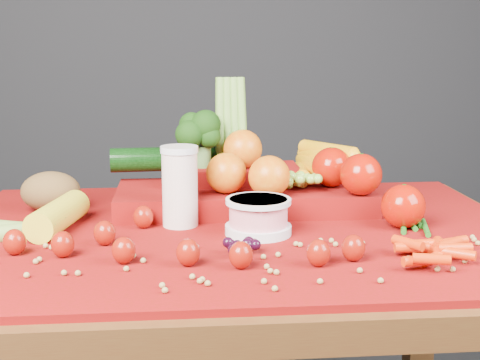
{
  "coord_description": "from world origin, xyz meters",
  "views": [
    {
      "loc": [
        -0.11,
        -1.19,
        1.1
      ],
      "look_at": [
        0.0,
        0.02,
        0.85
      ],
      "focal_mm": 50.0,
      "sensor_mm": 36.0,
      "label": 1
    }
  ],
  "objects": [
    {
      "name": "table",
      "position": [
        0.0,
        0.0,
        0.66
      ],
      "size": [
        1.1,
        0.8,
        0.75
      ],
      "color": "#3D1D0D",
      "rests_on": "ground"
    },
    {
      "name": "red_cloth",
      "position": [
        0.0,
        0.0,
        0.76
      ],
      "size": [
        1.05,
        0.75,
        0.01
      ],
      "primitive_type": "cube",
      "color": "#72030B",
      "rests_on": "table"
    },
    {
      "name": "milk_glass",
      "position": [
        -0.11,
        0.03,
        0.84
      ],
      "size": [
        0.07,
        0.07,
        0.15
      ],
      "rotation": [
        0.0,
        0.0,
        -0.12
      ],
      "color": "beige",
      "rests_on": "red_cloth"
    },
    {
      "name": "yogurt_bowl",
      "position": [
        0.03,
        -0.04,
        0.8
      ],
      "size": [
        0.12,
        0.12,
        0.07
      ],
      "rotation": [
        0.0,
        0.0,
        0.1
      ],
      "color": "silver",
      "rests_on": "red_cloth"
    },
    {
      "name": "strawberry_scatter",
      "position": [
        -0.15,
        -0.14,
        0.79
      ],
      "size": [
        0.58,
        0.28,
        0.05
      ],
      "color": "maroon",
      "rests_on": "red_cloth"
    },
    {
      "name": "dark_grape_cluster",
      "position": [
        -0.01,
        -0.16,
        0.78
      ],
      "size": [
        0.06,
        0.05,
        0.03
      ],
      "primitive_type": null,
      "color": "black",
      "rests_on": "red_cloth"
    },
    {
      "name": "soybean_scatter",
      "position": [
        0.0,
        -0.2,
        0.77
      ],
      "size": [
        0.84,
        0.24,
        0.01
      ],
      "primitive_type": null,
      "color": "olive",
      "rests_on": "red_cloth"
    },
    {
      "name": "corn_ear",
      "position": [
        -0.37,
        -0.01,
        0.78
      ],
      "size": [
        0.21,
        0.25,
        0.06
      ],
      "rotation": [
        0.0,
        0.0,
        1.36
      ],
      "color": "gold",
      "rests_on": "red_cloth"
    },
    {
      "name": "potato",
      "position": [
        -0.37,
        0.16,
        0.8
      ],
      "size": [
        0.12,
        0.09,
        0.08
      ],
      "primitive_type": "ellipsoid",
      "color": "brown",
      "rests_on": "red_cloth"
    },
    {
      "name": "baby_carrot_pile",
      "position": [
        0.28,
        -0.22,
        0.78
      ],
      "size": [
        0.18,
        0.17,
        0.03
      ],
      "primitive_type": null,
      "color": "red",
      "rests_on": "red_cloth"
    },
    {
      "name": "green_bean_pile",
      "position": [
        0.32,
        -0.01,
        0.77
      ],
      "size": [
        0.14,
        0.12,
        0.01
      ],
      "primitive_type": null,
      "color": "#1C6316",
      "rests_on": "red_cloth"
    },
    {
      "name": "produce_mound",
      "position": [
        0.05,
        0.15,
        0.82
      ],
      "size": [
        0.6,
        0.37,
        0.27
      ],
      "color": "#72030B",
      "rests_on": "red_cloth"
    }
  ]
}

